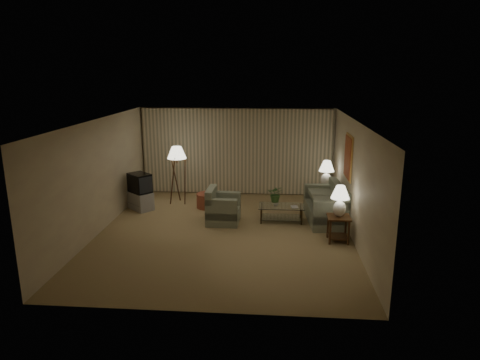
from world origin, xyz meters
name	(u,v)px	position (x,y,z in m)	size (l,w,h in m)	color
ground	(224,233)	(0.00, 0.00, 0.00)	(7.00, 7.00, 0.00)	#9F8758
room_shell	(231,150)	(0.02, 1.51, 1.75)	(6.04, 7.02, 2.72)	beige
sofa	(325,207)	(2.50, 1.04, 0.38)	(1.85, 1.11, 0.77)	gray
armchair	(223,209)	(-0.11, 0.73, 0.36)	(0.89, 0.85, 0.71)	gray
side_table_near	(338,224)	(2.65, -0.31, 0.41)	(0.51, 0.51, 0.60)	#39220F
side_table_far	(325,193)	(2.65, 2.29, 0.40)	(0.54, 0.45, 0.60)	#39220F
table_lamp_near	(340,198)	(2.65, -0.31, 1.03)	(0.42, 0.42, 0.72)	white
table_lamp_far	(327,171)	(2.65, 2.29, 1.04)	(0.43, 0.43, 0.74)	white
coffee_table	(281,211)	(1.37, 0.94, 0.28)	(1.16, 0.64, 0.41)	silver
tv_cabinet	(141,201)	(-2.55, 1.61, 0.25)	(0.83, 0.80, 0.50)	#9B9B9D
crt_tv	(140,183)	(-2.55, 1.61, 0.77)	(0.76, 0.74, 0.53)	black
floor_lamp	(178,174)	(-1.63, 2.27, 0.88)	(0.55, 0.55, 1.69)	#39220F
ottoman	(207,200)	(-0.71, 1.92, 0.21)	(0.62, 0.62, 0.41)	#9A4E34
vase	(276,203)	(1.22, 0.94, 0.49)	(0.15, 0.15, 0.15)	silver
flowers	(276,192)	(1.22, 0.94, 0.79)	(0.39, 0.34, 0.43)	#3F6C30
book	(291,207)	(1.62, 0.84, 0.42)	(0.17, 0.23, 0.02)	olive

